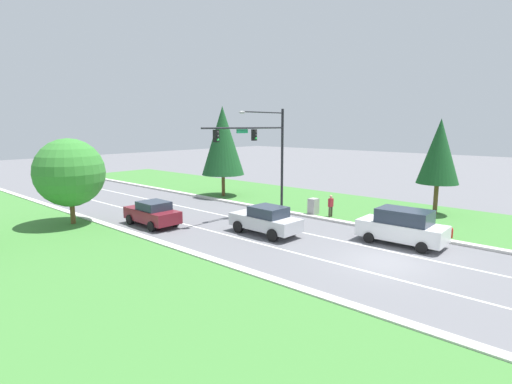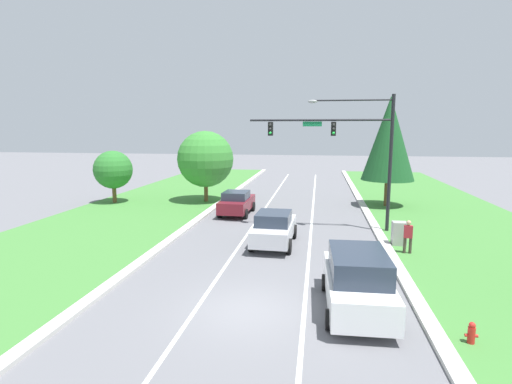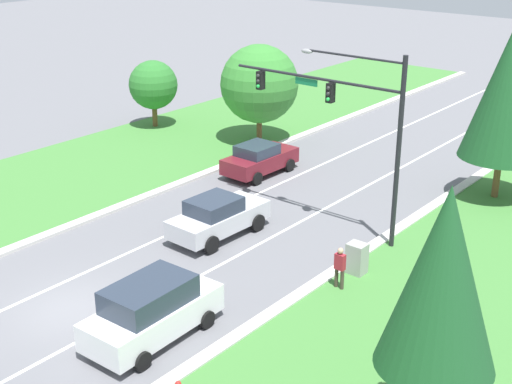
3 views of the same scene
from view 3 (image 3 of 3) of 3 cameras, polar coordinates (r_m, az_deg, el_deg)
name	(u,v)px [view 3 (image 3 of 3)]	position (r m, az deg, el deg)	size (l,w,h in m)	color
ground_plane	(71,309)	(25.89, -14.59, -9.08)	(160.00, 160.00, 0.00)	slate
curb_strip_right	(188,369)	(22.14, -5.50, -13.93)	(0.50, 90.00, 0.15)	beige
lane_stripe_inner_left	(40,293)	(27.21, -16.90, -7.74)	(0.14, 81.00, 0.01)	white
lane_stripe_inner_right	(105,327)	(24.63, -12.03, -10.53)	(0.14, 81.00, 0.01)	white
traffic_signal_mast	(348,113)	(29.15, 7.40, 6.28)	(8.23, 0.41, 7.91)	black
white_suv	(152,310)	(23.29, -8.33, -9.33)	(2.29, 4.80, 2.03)	white
silver_sedan	(218,216)	(30.05, -3.08, -1.97)	(2.17, 4.67, 1.78)	silver
burgundy_sedan	(259,159)	(37.15, 0.28, 2.67)	(2.12, 4.35, 1.67)	maroon
utility_cabinet	(357,259)	(27.28, 8.06, -5.34)	(0.70, 0.60, 1.28)	#9E9E99
pedestrian	(340,267)	(26.01, 6.72, -5.96)	(0.40, 0.25, 1.69)	#42382D
conifer_near_right_tree	(442,280)	(17.54, 14.67, -6.82)	(2.99, 2.99, 7.18)	brown
oak_near_left_tree	(259,84)	(41.69, 0.27, 8.64)	(4.55, 4.55, 5.83)	brown
conifer_far_right_tree	(508,91)	(34.69, 19.53, 7.62)	(3.95, 3.95, 8.42)	brown
oak_far_left_tree	(153,85)	(45.48, -8.23, 8.47)	(3.05, 3.05, 4.28)	brown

